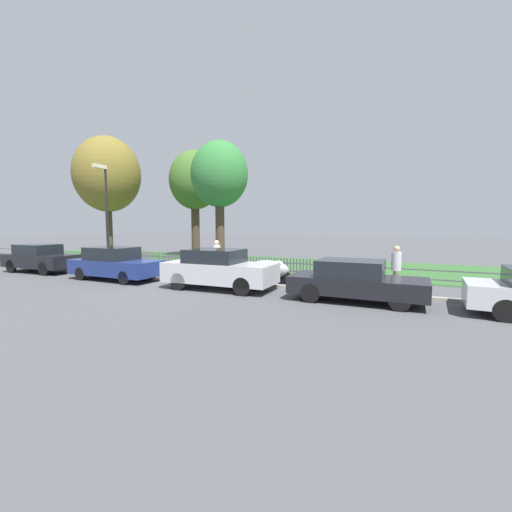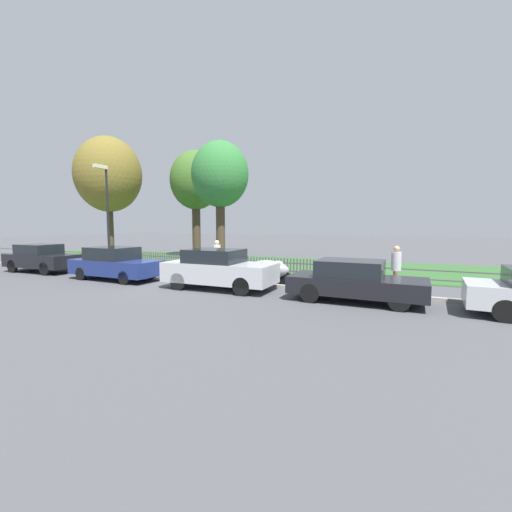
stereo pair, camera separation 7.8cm
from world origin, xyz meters
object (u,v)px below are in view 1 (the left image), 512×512
Objects in this scene: parked_car_red_compact at (355,280)px; pedestrian_by_lamp at (217,256)px; parked_car_silver_hatchback at (40,258)px; parked_car_black_saloon at (115,264)px; tree_behind_motorcycle at (195,181)px; street_lamp at (105,205)px; tree_mid_park at (219,176)px; covered_motorcycle at (269,269)px; tree_nearest_kerb at (107,175)px; pedestrian_near_fence at (396,266)px; parked_car_navy_estate at (219,269)px.

parked_car_red_compact is 7.50m from pedestrian_by_lamp.
parked_car_black_saloon reaches higher than parked_car_silver_hatchback.
tree_behind_motorcycle reaches higher than street_lamp.
street_lamp is at bearing 171.93° from parked_car_red_compact.
tree_mid_park is 1.34× the size of street_lamp.
tree_mid_park is at bearing -40.07° from tree_behind_motorcycle.
parked_car_silver_hatchback is at bearing -104.17° from tree_behind_motorcycle.
covered_motorcycle is 0.36× the size of street_lamp.
pedestrian_near_fence is at bearing -15.36° from tree_nearest_kerb.
pedestrian_near_fence is (1.12, 1.95, 0.29)m from parked_car_red_compact.
tree_behind_motorcycle is at bearing 91.43° from street_lamp.
tree_mid_park is at bearing -121.89° from pedestrian_near_fence.
street_lamp is (-14.07, -0.16, 2.50)m from pedestrian_near_fence.
street_lamp is at bearing -88.57° from tree_behind_motorcycle.
street_lamp is at bearing -96.43° from pedestrian_near_fence.
tree_mid_park is 4.31× the size of pedestrian_near_fence.
tree_nearest_kerb reaches higher than covered_motorcycle.
parked_car_black_saloon is at bearing 179.08° from parked_car_navy_estate.
pedestrian_by_lamp reaches higher than parked_car_black_saloon.
parked_car_red_compact is 0.54× the size of tree_behind_motorcycle.
pedestrian_by_lamp reaches higher than parked_car_navy_estate.
parked_car_navy_estate is (10.67, -0.09, 0.04)m from parked_car_silver_hatchback.
parked_car_navy_estate is at bearing -28.31° from tree_nearest_kerb.
street_lamp is (-7.91, 1.85, 2.69)m from parked_car_navy_estate.
pedestrian_near_fence is at bearing -87.82° from pedestrian_by_lamp.
tree_behind_motorcycle is at bearing 126.93° from parked_car_navy_estate.
covered_motorcycle is 13.58m from tree_behind_motorcycle.
street_lamp is (0.21, -8.36, -2.13)m from tree_behind_motorcycle.
pedestrian_near_fence reaches higher than parked_car_black_saloon.
tree_behind_motorcycle is at bearing 24.45° from tree_nearest_kerb.
tree_behind_motorcycle is (-2.80, 10.27, 4.88)m from parked_car_black_saloon.
parked_car_navy_estate is at bearing -138.73° from pedestrian_by_lamp.
parked_car_black_saloon is at bearing -102.05° from tree_mid_park.
parked_car_red_compact is 2.47× the size of pedestrian_near_fence.
street_lamp is at bearing 144.53° from parked_car_black_saloon.
parked_car_navy_estate is 2.51× the size of pedestrian_near_fence.
tree_mid_park reaches higher than pedestrian_by_lamp.
street_lamp is (-9.23, 0.04, 2.84)m from covered_motorcycle.
pedestrian_near_fence is 1.00× the size of pedestrian_by_lamp.
parked_car_red_compact is at bearing -2.04° from parked_car_silver_hatchback.
parked_car_silver_hatchback is 0.95× the size of parked_car_red_compact.
tree_behind_motorcycle is 8.63m from street_lamp.
pedestrian_by_lamp reaches higher than covered_motorcycle.
pedestrian_by_lamp is (3.45, 3.02, 0.24)m from parked_car_black_saloon.
parked_car_black_saloon is 12.72m from tree_nearest_kerb.
parked_car_navy_estate is 13.91m from tree_behind_motorcycle.
parked_car_red_compact is 13.37m from street_lamp.
tree_nearest_kerb is (-8.68, 7.60, 5.36)m from parked_car_black_saloon.
pedestrian_by_lamp reaches higher than parked_car_red_compact.
parked_car_black_saloon is 4.59m from pedestrian_by_lamp.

